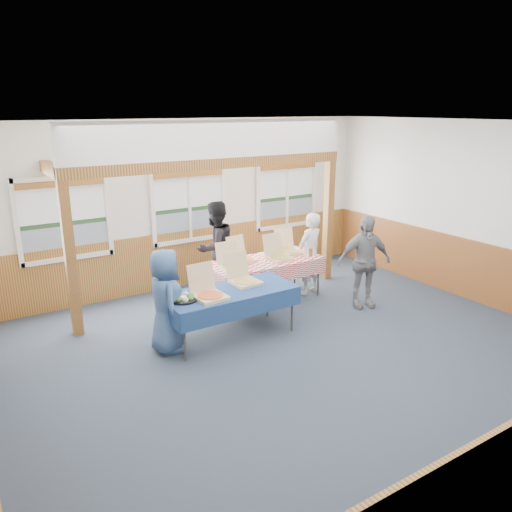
{
  "coord_description": "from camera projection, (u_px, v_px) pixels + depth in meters",
  "views": [
    {
      "loc": [
        -3.96,
        -5.19,
        3.4
      ],
      "look_at": [
        -0.04,
        1.0,
        1.2
      ],
      "focal_mm": 35.0,
      "sensor_mm": 36.0,
      "label": 1
    }
  ],
  "objects": [
    {
      "name": "ceiling",
      "position": [
        301.0,
        124.0,
        6.29
      ],
      "size": [
        8.0,
        8.0,
        0.0
      ],
      "primitive_type": "plane",
      "rotation": [
        3.14,
        0.0,
        0.0
      ],
      "color": "white",
      "rests_on": "wall_back"
    },
    {
      "name": "veggie_tray",
      "position": [
        184.0,
        298.0,
        7.1
      ],
      "size": [
        0.4,
        0.4,
        0.09
      ],
      "color": "black",
      "rests_on": "table_left"
    },
    {
      "name": "man_blue",
      "position": [
        166.0,
        301.0,
        7.06
      ],
      "size": [
        0.59,
        0.81,
        1.52
      ],
      "primitive_type": "imported",
      "rotation": [
        0.0,
        0.0,
        1.43
      ],
      "color": "#345383",
      "rests_on": "floor"
    },
    {
      "name": "drink_glass",
      "position": [
        311.0,
        252.0,
        9.17
      ],
      "size": [
        0.07,
        0.07,
        0.15
      ],
      "primitive_type": "cylinder",
      "color": "brown",
      "rests_on": "table_right"
    },
    {
      "name": "pizza_box_e",
      "position": [
        278.0,
        256.0,
        9.01
      ],
      "size": [
        0.4,
        0.49,
        0.43
      ],
      "rotation": [
        0.0,
        0.0,
        -0.01
      ],
      "color": "beige",
      "rests_on": "table_right"
    },
    {
      "name": "pizza_box_a",
      "position": [
        209.0,
        293.0,
        7.18
      ],
      "size": [
        0.46,
        0.54,
        0.46
      ],
      "rotation": [
        0.0,
        0.0,
        0.07
      ],
      "color": "beige",
      "rests_on": "table_left"
    },
    {
      "name": "pizza_box_d",
      "position": [
        242.0,
        257.0,
        8.91
      ],
      "size": [
        0.43,
        0.51,
        0.42
      ],
      "rotation": [
        0.0,
        0.0,
        0.12
      ],
      "color": "beige",
      "rests_on": "table_right"
    },
    {
      "name": "pizza_box_f",
      "position": [
        289.0,
        249.0,
        9.39
      ],
      "size": [
        0.43,
        0.51,
        0.43
      ],
      "rotation": [
        0.0,
        0.0,
        -0.07
      ],
      "color": "beige",
      "rests_on": "table_right"
    },
    {
      "name": "floor",
      "position": [
        295.0,
        352.0,
        7.21
      ],
      "size": [
        8.0,
        8.0,
        0.0
      ],
      "primitive_type": "plane",
      "color": "#262F3F",
      "rests_on": "ground"
    },
    {
      "name": "window_right",
      "position": [
        287.0,
        190.0,
        10.7
      ],
      "size": [
        1.56,
        0.1,
        1.46
      ],
      "color": "white",
      "rests_on": "wall_back"
    },
    {
      "name": "wainscot_back",
      "position": [
        191.0,
        257.0,
        9.86
      ],
      "size": [
        7.98,
        0.05,
        1.1
      ],
      "primitive_type": "cube",
      "color": "brown",
      "rests_on": "floor"
    },
    {
      "name": "post_left",
      "position": [
        70.0,
        260.0,
        7.45
      ],
      "size": [
        0.15,
        0.15,
        2.4
      ],
      "primitive_type": "cube",
      "color": "#5D3214",
      "rests_on": "floor"
    },
    {
      "name": "person_grey",
      "position": [
        364.0,
        262.0,
        8.66
      ],
      "size": [
        1.04,
        0.7,
        1.64
      ],
      "primitive_type": "imported",
      "rotation": [
        0.0,
        0.0,
        -0.34
      ],
      "color": "gray",
      "rests_on": "floor"
    },
    {
      "name": "table_left",
      "position": [
        230.0,
        294.0,
        7.5
      ],
      "size": [
        2.19,
        1.61,
        0.76
      ],
      "rotation": [
        0.0,
        0.0,
        -0.37
      ],
      "color": "#2F2F2F",
      "rests_on": "floor"
    },
    {
      "name": "wall_back",
      "position": [
        188.0,
        204.0,
        9.58
      ],
      "size": [
        8.0,
        0.0,
        8.0
      ],
      "primitive_type": "plane",
      "rotation": [
        1.57,
        0.0,
        0.0
      ],
      "color": "silver",
      "rests_on": "floor"
    },
    {
      "name": "table_right",
      "position": [
        265.0,
        263.0,
        8.97
      ],
      "size": [
        2.28,
        1.58,
        0.76
      ],
      "rotation": [
        0.0,
        0.0,
        -0.32
      ],
      "color": "#2F2F2F",
      "rests_on": "floor"
    },
    {
      "name": "wainscot_right",
      "position": [
        471.0,
        270.0,
        9.09
      ],
      "size": [
        0.05,
        6.98,
        1.1
      ],
      "primitive_type": "cube",
      "color": "brown",
      "rests_on": "floor"
    },
    {
      "name": "woman_black",
      "position": [
        215.0,
        248.0,
        9.28
      ],
      "size": [
        1.01,
        0.89,
        1.76
      ],
      "primitive_type": "imported",
      "rotation": [
        0.0,
        0.0,
        3.44
      ],
      "color": "black",
      "rests_on": "floor"
    },
    {
      "name": "pizza_box_b",
      "position": [
        244.0,
        279.0,
        7.78
      ],
      "size": [
        0.44,
        0.52,
        0.45
      ],
      "rotation": [
        0.0,
        0.0,
        0.06
      ],
      "color": "beige",
      "rests_on": "table_left"
    },
    {
      "name": "window_left",
      "position": [
        64.0,
        214.0,
        8.35
      ],
      "size": [
        1.56,
        0.1,
        1.46
      ],
      "color": "white",
      "rests_on": "wall_back"
    },
    {
      "name": "pizza_box_c",
      "position": [
        231.0,
        265.0,
        8.48
      ],
      "size": [
        0.43,
        0.5,
        0.42
      ],
      "rotation": [
        0.0,
        0.0,
        -0.09
      ],
      "color": "beige",
      "rests_on": "table_right"
    },
    {
      "name": "cross_beam",
      "position": [
        217.0,
        164.0,
        8.36
      ],
      "size": [
        5.15,
        0.18,
        0.18
      ],
      "primitive_type": "cube",
      "color": "#5D3214",
      "rests_on": "post_left"
    },
    {
      "name": "post_right",
      "position": [
        328.0,
        221.0,
        10.01
      ],
      "size": [
        0.15,
        0.15,
        2.4
      ],
      "primitive_type": "cube",
      "color": "#5D3214",
      "rests_on": "floor"
    },
    {
      "name": "window_mid",
      "position": [
        189.0,
        201.0,
        9.53
      ],
      "size": [
        1.56,
        0.1,
        1.46
      ],
      "color": "white",
      "rests_on": "wall_back"
    },
    {
      "name": "wall_right",
      "position": [
        479.0,
        213.0,
        8.8
      ],
      "size": [
        0.0,
        8.0,
        8.0
      ],
      "primitive_type": "plane",
      "rotation": [
        1.57,
        0.0,
        -1.57
      ],
      "color": "silver",
      "rests_on": "floor"
    },
    {
      "name": "woman_white",
      "position": [
        310.0,
        254.0,
        9.28
      ],
      "size": [
        0.64,
        0.49,
        1.55
      ],
      "primitive_type": "imported",
      "rotation": [
        0.0,
        0.0,
        3.38
      ],
      "color": "silver",
      "rests_on": "floor"
    }
  ]
}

